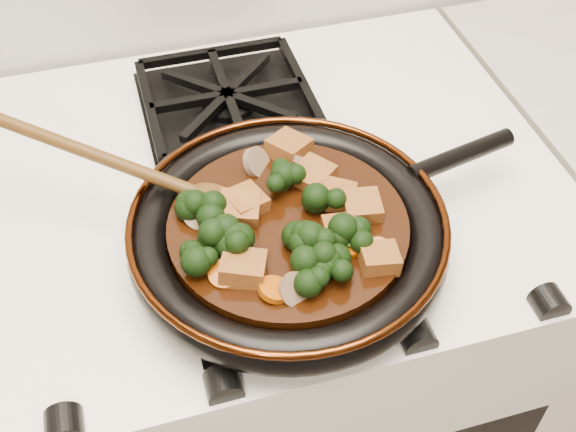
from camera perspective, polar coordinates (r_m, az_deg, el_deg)
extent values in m
cube|color=white|center=(1.25, -2.02, -11.90)|extent=(0.76, 0.60, 0.90)
cylinder|color=black|center=(0.78, 0.00, -1.86)|extent=(0.32, 0.32, 0.01)
torus|color=black|center=(0.78, 0.00, -1.42)|extent=(0.35, 0.35, 0.04)
torus|color=#421C09|center=(0.76, 0.00, -0.36)|extent=(0.34, 0.34, 0.01)
cylinder|color=black|center=(0.86, 13.51, 4.68)|extent=(0.14, 0.05, 0.02)
cylinder|color=black|center=(0.77, 0.00, -1.07)|extent=(0.26, 0.26, 0.02)
cube|color=brown|center=(0.71, -3.57, -4.18)|extent=(0.06, 0.05, 0.03)
cube|color=brown|center=(0.73, 7.22, -3.37)|extent=(0.04, 0.04, 0.02)
cube|color=brown|center=(0.80, 2.01, 3.15)|extent=(0.06, 0.06, 0.03)
cube|color=brown|center=(0.77, -3.85, 0.51)|extent=(0.05, 0.05, 0.03)
cube|color=brown|center=(0.77, 5.84, 0.69)|extent=(0.04, 0.05, 0.03)
cube|color=brown|center=(0.77, -3.39, 1.05)|extent=(0.05, 0.05, 0.03)
cube|color=brown|center=(0.84, 0.07, 5.39)|extent=(0.06, 0.06, 0.03)
cube|color=brown|center=(0.75, 4.23, -1.13)|extent=(0.04, 0.04, 0.02)
cube|color=brown|center=(0.78, 3.87, 1.56)|extent=(0.05, 0.05, 0.03)
cylinder|color=#A94604|center=(0.71, -5.07, -4.61)|extent=(0.03, 0.03, 0.02)
cylinder|color=#A94604|center=(0.74, 7.13, -2.66)|extent=(0.03, 0.03, 0.02)
cylinder|color=#A94604|center=(0.72, 2.21, -4.22)|extent=(0.03, 0.03, 0.02)
cylinder|color=#A94604|center=(0.70, -1.07, -5.83)|extent=(0.03, 0.03, 0.02)
cylinder|color=#A94604|center=(0.82, 0.69, 3.74)|extent=(0.03, 0.03, 0.02)
cylinder|color=#A94604|center=(0.74, 4.74, -2.37)|extent=(0.03, 0.03, 0.01)
cylinder|color=brown|center=(0.77, -7.00, 0.18)|extent=(0.04, 0.04, 0.03)
cylinder|color=brown|center=(0.70, 0.68, -5.83)|extent=(0.04, 0.04, 0.03)
cylinder|color=brown|center=(0.82, -2.48, 4.24)|extent=(0.05, 0.05, 0.03)
cylinder|color=brown|center=(0.82, 0.95, 4.52)|extent=(0.04, 0.04, 0.03)
ellipsoid|color=#4E3010|center=(0.79, -6.29, 1.49)|extent=(0.07, 0.06, 0.02)
cylinder|color=#4E3010|center=(0.81, -15.79, 4.96)|extent=(0.02, 0.02, 0.29)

